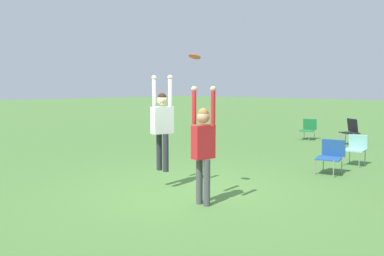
# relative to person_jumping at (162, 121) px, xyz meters

# --- Properties ---
(ground_plane) EXTENTS (120.00, 120.00, 0.00)m
(ground_plane) POSITION_rel_person_jumping_xyz_m (0.51, 0.23, -1.40)
(ground_plane) COLOR #4C7A38
(person_jumping) EXTENTS (0.60, 0.48, 1.99)m
(person_jumping) POSITION_rel_person_jumping_xyz_m (0.00, 0.00, 0.00)
(person_jumping) COLOR #2D2D38
(person_jumping) RESTS_ON ground_plane
(person_defending) EXTENTS (0.55, 0.43, 2.12)m
(person_defending) POSITION_rel_person_jumping_xyz_m (1.39, -0.27, -0.28)
(person_defending) COLOR #4C4C51
(person_defending) RESTS_ON ground_plane
(frisbee) EXTENTS (0.23, 0.22, 0.09)m
(frisbee) POSITION_rel_person_jumping_xyz_m (0.93, -0.01, 1.26)
(frisbee) COLOR #E04C23
(camping_chair_1) EXTENTS (0.54, 0.58, 0.82)m
(camping_chair_1) POSITION_rel_person_jumping_xyz_m (2.03, 5.15, -0.91)
(camping_chair_1) COLOR gray
(camping_chair_1) RESTS_ON ground_plane
(camping_chair_2) EXTENTS (0.66, 0.71, 0.84)m
(camping_chair_2) POSITION_rel_person_jumping_xyz_m (1.99, 3.67, -0.92)
(camping_chair_2) COLOR gray
(camping_chair_2) RESTS_ON ground_plane
(camping_chair_4) EXTENTS (0.66, 0.71, 0.83)m
(camping_chair_4) POSITION_rel_person_jumping_xyz_m (-1.28, 8.92, -0.94)
(camping_chair_4) COLOR gray
(camping_chair_4) RESTS_ON ground_plane
(camping_chair_5) EXTENTS (0.73, 0.80, 0.95)m
(camping_chair_5) POSITION_rel_person_jumping_xyz_m (0.49, 8.76, -0.85)
(camping_chair_5) COLOR gray
(camping_chair_5) RESTS_ON ground_plane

